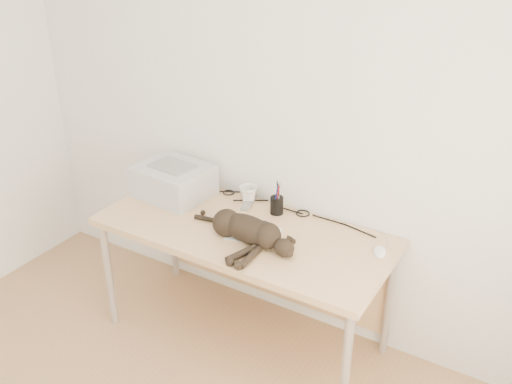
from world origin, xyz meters
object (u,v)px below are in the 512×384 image
Objects in this scene: printer at (173,180)px; mug at (248,194)px; pen_cup at (277,205)px; mouse at (380,250)px; desk at (252,243)px; cat at (245,230)px.

printer reaches higher than mug.
mouse is (0.64, -0.09, -0.04)m from pen_cup.
pen_cup is at bearing 147.91° from mouse.
printer is 0.46m from mug.
desk is at bearing -113.33° from pen_cup.
mug is (-0.14, 0.19, 0.18)m from desk.
pen_cup reaches higher than mouse.
pen_cup is (0.07, 0.16, 0.19)m from desk.
mouse reaches higher than desk.
cat reaches higher than desk.
cat reaches higher than mug.
printer is 2.31× the size of pen_cup.
mug is at bearing 126.05° from desk.
cat is (0.07, -0.18, 0.20)m from desk.
printer is at bearing 157.07° from mouse.
mouse is (0.71, 0.07, 0.15)m from desk.
mug is (0.43, 0.15, -0.05)m from printer.
pen_cup is at bearing -9.50° from mug.
desk is 14.59× the size of mouse.
pen_cup is (0.64, 0.12, -0.04)m from printer.
cat is at bearing -68.40° from desk.
printer is 0.66× the size of cat.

